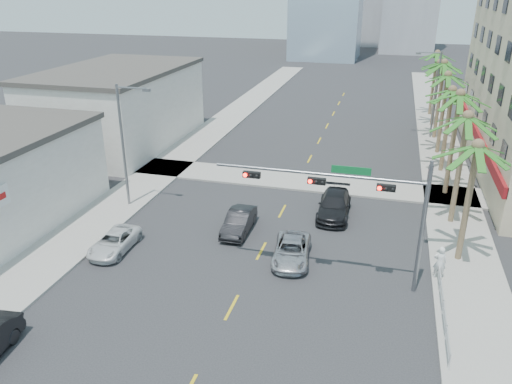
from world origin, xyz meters
TOP-DOWN VIEW (x-y plane):
  - ground at (0.00, 0.00)m, footprint 260.00×260.00m
  - sidewalk_right at (12.00, 20.00)m, footprint 4.00×120.00m
  - sidewalk_left at (-12.00, 20.00)m, footprint 4.00×120.00m
  - sidewalk_cross at (0.00, 22.00)m, footprint 80.00×4.00m
  - building_left_far at (-19.50, 28.00)m, footprint 11.00×18.00m
  - traffic_signal_mast at (5.78, 7.95)m, footprint 11.12×0.54m
  - palm_tree_0 at (11.60, 12.00)m, footprint 4.80×4.80m
  - palm_tree_1 at (11.60, 17.20)m, footprint 4.80×4.80m
  - palm_tree_2 at (11.60, 22.40)m, footprint 4.80×4.80m
  - palm_tree_3 at (11.60, 27.60)m, footprint 4.80×4.80m
  - palm_tree_4 at (11.60, 32.80)m, footprint 4.80×4.80m
  - palm_tree_5 at (11.60, 38.00)m, footprint 4.80×4.80m
  - palm_tree_6 at (11.60, 43.20)m, footprint 4.80×4.80m
  - palm_tree_7 at (11.60, 48.40)m, footprint 4.80×4.80m
  - streetlight_left at (-11.00, 14.00)m, footprint 2.55×0.25m
  - streetlight_right at (11.00, 38.00)m, footprint 2.55×0.25m
  - guardrail at (10.30, 6.00)m, footprint 0.08×8.08m
  - car_parked_far at (-8.76, 7.71)m, footprint 2.01×4.25m
  - car_lane_left at (-2.11, 12.18)m, footprint 1.59×4.34m
  - car_lane_center at (2.00, 9.43)m, footprint 2.56×4.74m
  - car_lane_right at (3.68, 16.33)m, footprint 2.30×5.37m
  - pedestrian at (10.30, 9.50)m, footprint 0.71×0.48m

SIDE VIEW (x-z plane):
  - ground at x=0.00m, z-range 0.00..0.00m
  - sidewalk_right at x=12.00m, z-range 0.00..0.15m
  - sidewalk_left at x=-12.00m, z-range 0.00..0.15m
  - sidewalk_cross at x=0.00m, z-range 0.00..0.15m
  - car_parked_far at x=-8.76m, z-range 0.00..1.17m
  - car_lane_center at x=2.00m, z-range 0.00..1.26m
  - guardrail at x=10.30m, z-range 0.17..1.17m
  - car_lane_left at x=-2.11m, z-range 0.00..1.42m
  - car_lane_right at x=3.68m, z-range 0.00..1.54m
  - pedestrian at x=10.30m, z-range 0.15..2.06m
  - building_left_far at x=-19.50m, z-range 0.00..7.20m
  - streetlight_left at x=-11.00m, z-range 0.56..9.56m
  - streetlight_right at x=11.00m, z-range 0.56..9.56m
  - traffic_signal_mast at x=5.78m, z-range 1.46..8.66m
  - palm_tree_0 at x=11.60m, z-range 3.18..10.98m
  - palm_tree_3 at x=11.60m, z-range 3.18..10.98m
  - palm_tree_6 at x=11.60m, z-range 3.18..10.98m
  - palm_tree_1 at x=11.60m, z-range 3.35..11.51m
  - palm_tree_4 at x=11.60m, z-range 3.35..11.51m
  - palm_tree_7 at x=11.60m, z-range 3.35..11.51m
  - palm_tree_2 at x=11.60m, z-range 3.52..12.04m
  - palm_tree_5 at x=11.60m, z-range 3.52..12.04m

